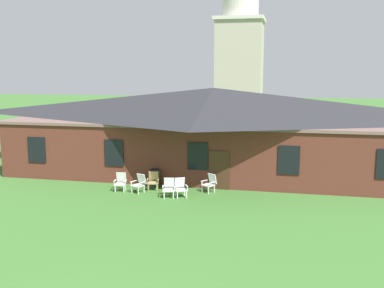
% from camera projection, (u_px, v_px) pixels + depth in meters
% --- Properties ---
extents(brick_building, '(24.86, 10.40, 5.23)m').
position_uv_depth(brick_building, '(213.00, 128.00, 28.69)').
color(brick_building, brown).
rests_on(brick_building, ground).
extents(dome_tower, '(5.18, 5.18, 17.53)m').
position_uv_depth(dome_tower, '(240.00, 55.00, 48.02)').
color(dome_tower, '#BCB29E').
rests_on(dome_tower, ground).
extents(lawn_chair_by_porch, '(0.71, 0.75, 0.96)m').
position_uv_depth(lawn_chair_by_porch, '(121.00, 181.00, 23.68)').
color(lawn_chair_by_porch, silver).
rests_on(lawn_chair_by_porch, ground).
extents(lawn_chair_near_door, '(0.79, 0.83, 0.96)m').
position_uv_depth(lawn_chair_near_door, '(139.00, 183.00, 23.37)').
color(lawn_chair_near_door, silver).
rests_on(lawn_chair_near_door, ground).
extents(lawn_chair_left_end, '(0.72, 0.76, 0.96)m').
position_uv_depth(lawn_chair_left_end, '(153.00, 180.00, 23.96)').
color(lawn_chair_left_end, tan).
rests_on(lawn_chair_left_end, ground).
extents(lawn_chair_middle, '(0.73, 0.77, 0.96)m').
position_uv_depth(lawn_chair_middle, '(169.00, 187.00, 22.53)').
color(lawn_chair_middle, white).
rests_on(lawn_chair_middle, ground).
extents(lawn_chair_right_end, '(0.81, 0.85, 0.96)m').
position_uv_depth(lawn_chair_right_end, '(180.00, 187.00, 22.57)').
color(lawn_chair_right_end, white).
rests_on(lawn_chair_right_end, ground).
extents(lawn_chair_far_side, '(0.85, 0.87, 0.96)m').
position_uv_depth(lawn_chair_far_side, '(210.00, 183.00, 23.45)').
color(lawn_chair_far_side, white).
rests_on(lawn_chair_far_side, ground).
extents(trash_bin, '(0.56, 0.56, 0.98)m').
position_uv_depth(trash_bin, '(155.00, 178.00, 24.42)').
color(trash_bin, '#335638').
rests_on(trash_bin, ground).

